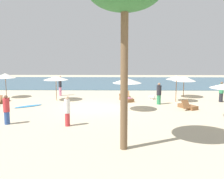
{
  "coord_description": "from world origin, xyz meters",
  "views": [
    {
      "loc": [
        1.76,
        -17.85,
        3.89
      ],
      "look_at": [
        1.44,
        1.97,
        1.1
      ],
      "focal_mm": 39.28,
      "sensor_mm": 36.0,
      "label": 1
    }
  ],
  "objects_px": {
    "surfboard": "(28,106)",
    "dog": "(152,97)",
    "person_2": "(60,85)",
    "person_3": "(6,110)",
    "lounger_3": "(187,106)",
    "person_0": "(221,92)",
    "umbrella_2": "(127,81)",
    "lounger_1": "(2,100)",
    "person_4": "(67,111)",
    "lounger_0": "(126,99)",
    "umbrella_6": "(5,76)",
    "person_1": "(159,94)",
    "umbrella_7": "(184,78)",
    "lounger_4": "(126,96)",
    "umbrella_5": "(177,78)",
    "umbrella_4": "(56,78)"
  },
  "relations": [
    {
      "from": "surfboard",
      "to": "dog",
      "type": "bearing_deg",
      "value": 18.64
    },
    {
      "from": "person_2",
      "to": "person_3",
      "type": "relative_size",
      "value": 1.15
    },
    {
      "from": "lounger_3",
      "to": "person_0",
      "type": "height_order",
      "value": "person_0"
    },
    {
      "from": "umbrella_2",
      "to": "lounger_3",
      "type": "bearing_deg",
      "value": 8.82
    },
    {
      "from": "lounger_1",
      "to": "person_4",
      "type": "relative_size",
      "value": 1.0
    },
    {
      "from": "lounger_0",
      "to": "umbrella_2",
      "type": "bearing_deg",
      "value": -91.69
    },
    {
      "from": "person_0",
      "to": "surfboard",
      "type": "height_order",
      "value": "person_0"
    },
    {
      "from": "dog",
      "to": "surfboard",
      "type": "relative_size",
      "value": 0.36
    },
    {
      "from": "lounger_1",
      "to": "lounger_3",
      "type": "distance_m",
      "value": 14.88
    },
    {
      "from": "umbrella_6",
      "to": "dog",
      "type": "height_order",
      "value": "umbrella_6"
    },
    {
      "from": "person_3",
      "to": "person_0",
      "type": "bearing_deg",
      "value": 24.83
    },
    {
      "from": "lounger_3",
      "to": "person_2",
      "type": "height_order",
      "value": "person_2"
    },
    {
      "from": "person_1",
      "to": "person_4",
      "type": "xyz_separation_m",
      "value": [
        -6.09,
        -6.14,
        -0.0
      ]
    },
    {
      "from": "umbrella_7",
      "to": "lounger_1",
      "type": "relative_size",
      "value": 1.24
    },
    {
      "from": "person_0",
      "to": "person_4",
      "type": "height_order",
      "value": "person_0"
    },
    {
      "from": "lounger_3",
      "to": "person_4",
      "type": "distance_m",
      "value": 9.16
    },
    {
      "from": "umbrella_2",
      "to": "person_0",
      "type": "xyz_separation_m",
      "value": [
        8.02,
        3.37,
        -1.28
      ]
    },
    {
      "from": "person_2",
      "to": "person_4",
      "type": "distance_m",
      "value": 10.54
    },
    {
      "from": "person_0",
      "to": "surfboard",
      "type": "distance_m",
      "value": 15.64
    },
    {
      "from": "umbrella_2",
      "to": "lounger_1",
      "type": "height_order",
      "value": "umbrella_2"
    },
    {
      "from": "person_1",
      "to": "lounger_0",
      "type": "bearing_deg",
      "value": 153.55
    },
    {
      "from": "lounger_1",
      "to": "surfboard",
      "type": "distance_m",
      "value": 3.25
    },
    {
      "from": "lounger_0",
      "to": "person_1",
      "type": "height_order",
      "value": "person_1"
    },
    {
      "from": "umbrella_2",
      "to": "lounger_1",
      "type": "relative_size",
      "value": 1.36
    },
    {
      "from": "lounger_0",
      "to": "dog",
      "type": "height_order",
      "value": "lounger_0"
    },
    {
      "from": "umbrella_7",
      "to": "lounger_4",
      "type": "xyz_separation_m",
      "value": [
        -5.35,
        -0.14,
        -1.58
      ]
    },
    {
      "from": "person_2",
      "to": "dog",
      "type": "bearing_deg",
      "value": -11.58
    },
    {
      "from": "lounger_3",
      "to": "person_2",
      "type": "distance_m",
      "value": 12.06
    },
    {
      "from": "umbrella_5",
      "to": "person_4",
      "type": "height_order",
      "value": "umbrella_5"
    },
    {
      "from": "umbrella_5",
      "to": "lounger_0",
      "type": "bearing_deg",
      "value": 177.71
    },
    {
      "from": "lounger_0",
      "to": "surfboard",
      "type": "height_order",
      "value": "lounger_0"
    },
    {
      "from": "umbrella_5",
      "to": "umbrella_7",
      "type": "distance_m",
      "value": 2.53
    },
    {
      "from": "lounger_4",
      "to": "person_0",
      "type": "bearing_deg",
      "value": -14.68
    },
    {
      "from": "umbrella_5",
      "to": "umbrella_7",
      "type": "xyz_separation_m",
      "value": [
        1.23,
        2.19,
        -0.28
      ]
    },
    {
      "from": "lounger_4",
      "to": "person_4",
      "type": "distance_m",
      "value": 9.97
    },
    {
      "from": "umbrella_7",
      "to": "person_2",
      "type": "xyz_separation_m",
      "value": [
        -11.64,
        0.76,
        -0.75
      ]
    },
    {
      "from": "umbrella_5",
      "to": "dog",
      "type": "relative_size",
      "value": 3.1
    },
    {
      "from": "umbrella_2",
      "to": "lounger_1",
      "type": "bearing_deg",
      "value": 164.26
    },
    {
      "from": "lounger_1",
      "to": "lounger_3",
      "type": "height_order",
      "value": "lounger_3"
    },
    {
      "from": "umbrella_6",
      "to": "lounger_4",
      "type": "xyz_separation_m",
      "value": [
        10.97,
        0.35,
        -1.86
      ]
    },
    {
      "from": "umbrella_2",
      "to": "umbrella_5",
      "type": "height_order",
      "value": "umbrella_2"
    },
    {
      "from": "person_2",
      "to": "person_3",
      "type": "distance_m",
      "value": 9.92
    },
    {
      "from": "person_3",
      "to": "umbrella_4",
      "type": "bearing_deg",
      "value": 81.97
    },
    {
      "from": "person_4",
      "to": "dog",
      "type": "relative_size",
      "value": 2.38
    },
    {
      "from": "umbrella_6",
      "to": "lounger_1",
      "type": "xyz_separation_m",
      "value": [
        0.59,
        -2.19,
        -1.87
      ]
    },
    {
      "from": "lounger_0",
      "to": "person_3",
      "type": "bearing_deg",
      "value": -134.78
    },
    {
      "from": "umbrella_2",
      "to": "person_2",
      "type": "bearing_deg",
      "value": 134.15
    },
    {
      "from": "umbrella_7",
      "to": "lounger_3",
      "type": "bearing_deg",
      "value": -101.76
    },
    {
      "from": "person_2",
      "to": "person_3",
      "type": "xyz_separation_m",
      "value": [
        -0.79,
        -9.89,
        -0.17
      ]
    },
    {
      "from": "umbrella_5",
      "to": "umbrella_7",
      "type": "height_order",
      "value": "umbrella_5"
    }
  ]
}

